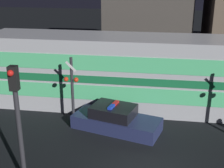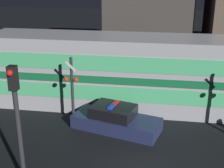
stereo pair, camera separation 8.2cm
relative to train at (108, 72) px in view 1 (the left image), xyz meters
The scene contains 5 objects.
train is the anchor object (origin of this frame).
police_car 3.63m from the train, 73.37° to the right, with size 4.92×2.99×1.43m.
crossing_signal_far 3.28m from the train, 116.00° to the right, with size 0.78×0.35×3.81m.
traffic_light_corner 8.41m from the train, 103.87° to the right, with size 0.30×0.46×4.86m.
building_left 9.76m from the train, 78.06° to the left, with size 6.98×6.20×9.29m.
Camera 1 is at (0.20, -10.59, 7.96)m, focal length 50.00 mm.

